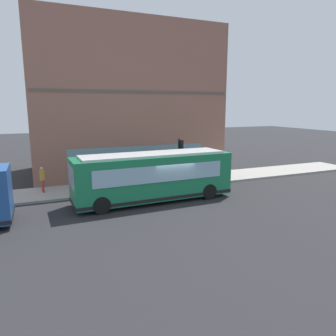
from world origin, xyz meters
The scene contains 11 objects.
ground centered at (0.00, 0.00, 0.00)m, with size 120.00×120.00×0.00m, color #262628.
sidewalk_curb centered at (4.41, 0.00, 0.07)m, with size 3.62×40.00×0.15m, color #9E9991.
building_corner centered at (10.87, 0.00, 6.38)m, with size 9.34×16.04×12.78m.
city_bus_nearside centered at (0.37, 0.98, 1.55)m, with size 2.83×10.11×3.07m.
traffic_light_near_corner centered at (3.24, -2.24, 2.54)m, with size 0.32×0.49×3.43m.
fire_hydrant centered at (4.46, -5.40, 0.51)m, with size 0.35×0.35×0.74m.
pedestrian_by_light_pole centered at (4.70, 7.41, 1.17)m, with size 0.32×0.32×1.76m.
pedestrian_near_building_entrance centered at (5.40, 1.90, 1.11)m, with size 0.32×0.32×1.68m.
pedestrian_walking_along_curb centered at (5.33, 3.07, 1.15)m, with size 0.32×0.32×1.73m.
pedestrian_near_hydrant centered at (5.61, 4.22, 1.04)m, with size 0.32×0.32×1.56m.
newspaper_vending_box centered at (3.44, 1.48, 0.60)m, with size 0.44×0.42×0.90m.
Camera 1 is at (-17.90, 7.70, 5.91)m, focal length 33.84 mm.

